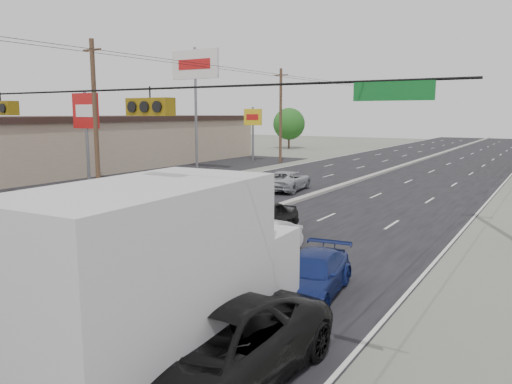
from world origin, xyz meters
TOP-DOWN VIEW (x-y plane):
  - road_surface at (0.00, 30.00)m, footprint 20.00×160.00m
  - center_median at (0.00, 30.00)m, footprint 0.50×160.00m
  - strip_mall at (-26.00, 25.00)m, footprint 12.00×42.00m
  - parking_lot at (-17.00, 25.00)m, footprint 10.00×42.00m
  - utility_pole_left_b at (-12.50, 15.00)m, footprint 1.60×0.30m
  - utility_pole_left_c at (-12.50, 40.00)m, footprint 1.60×0.30m
  - pole_sign_mid at (-17.00, 18.00)m, footprint 2.60×0.25m
  - pole_sign_billboard at (-14.50, 28.00)m, footprint 5.00×0.25m
  - pole_sign_far at (-16.00, 40.00)m, footprint 2.20×0.25m
  - tree_left_far at (-22.00, 60.00)m, footprint 4.80×4.80m
  - box_truck at (6.71, 0.07)m, footprint 3.11×7.99m
  - red_sedan at (1.40, 4.79)m, footprint 2.15×4.77m
  - black_suv at (8.07, -0.14)m, footprint 2.81×5.95m
  - queue_car_a at (2.57, 10.49)m, footprint 2.15×4.70m
  - queue_car_b at (4.21, 7.55)m, footprint 1.99×4.47m
  - queue_car_d at (7.51, 5.43)m, footprint 2.29×4.44m
  - oncoming_near at (-6.70, 11.61)m, footprint 1.90×4.46m
  - oncoming_far at (-2.60, 22.94)m, footprint 2.94×5.22m

SIDE VIEW (x-z plane):
  - road_surface at x=0.00m, z-range -0.01..0.01m
  - parking_lot at x=-17.00m, z-range -0.01..0.01m
  - center_median at x=0.00m, z-range 0.00..0.20m
  - queue_car_d at x=7.51m, z-range 0.00..1.23m
  - oncoming_near at x=-6.70m, z-range 0.00..1.28m
  - oncoming_far at x=-2.60m, z-range 0.00..1.38m
  - queue_car_b at x=4.21m, z-range 0.00..1.42m
  - red_sedan at x=1.40m, z-range 0.00..1.52m
  - queue_car_a at x=2.57m, z-range 0.00..1.56m
  - black_suv at x=8.07m, z-range 0.00..1.64m
  - box_truck at x=6.71m, z-range 0.05..4.05m
  - strip_mall at x=-26.00m, z-range 0.00..4.60m
  - tree_left_far at x=-22.00m, z-range 0.66..6.78m
  - pole_sign_far at x=-16.00m, z-range 1.41..7.41m
  - utility_pole_left_b at x=-12.50m, z-range 0.11..10.11m
  - utility_pole_left_c at x=-12.50m, z-range 0.11..10.11m
  - pole_sign_mid at x=-17.00m, z-range 1.61..8.61m
  - pole_sign_billboard at x=-14.50m, z-range 3.37..14.37m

